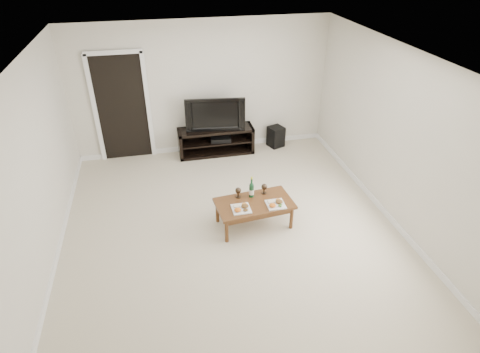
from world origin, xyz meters
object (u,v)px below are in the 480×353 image
subwoofer (276,137)px  coffee_table (254,214)px  television (215,113)px  media_console (216,141)px

subwoofer → coffee_table: bearing=-134.2°
television → coffee_table: bearing=-78.9°
media_console → coffee_table: bearing=-86.0°
television → subwoofer: television is taller
television → subwoofer: size_ratio=2.68×
subwoofer → television: bearing=161.8°
television → subwoofer: bearing=9.3°
subwoofer → coffee_table: (-1.11, -2.52, -0.01)m
television → subwoofer: (1.28, 0.05, -0.67)m
media_console → television: (0.00, 0.00, 0.61)m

